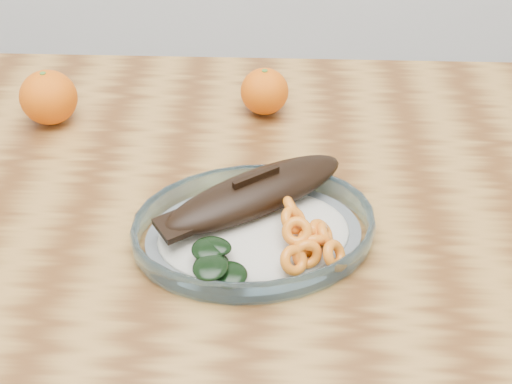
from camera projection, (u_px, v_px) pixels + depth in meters
dining_table at (173, 277)px, 0.82m from camera, size 1.20×0.80×0.75m
plated_meal at (254, 226)px, 0.72m from camera, size 0.57×0.57×0.08m
orange_left at (49, 97)px, 0.89m from camera, size 0.08×0.08×0.08m
orange_right at (265, 91)px, 0.91m from camera, size 0.07×0.07×0.07m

